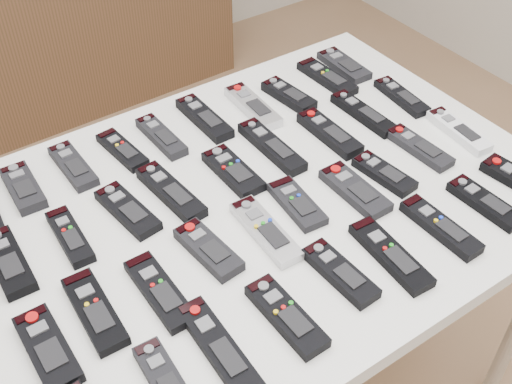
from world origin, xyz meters
TOP-DOWN VIEW (x-y plane):
  - table at (0.06, 0.07)m, footprint 1.25×0.88m
  - sideboard at (0.24, 1.78)m, footprint 1.46×0.40m
  - remote_1 at (-0.34, 0.36)m, footprint 0.06×0.15m
  - remote_2 at (-0.22, 0.37)m, footprint 0.05×0.17m
  - remote_3 at (-0.11, 0.37)m, footprint 0.06×0.16m
  - remote_4 at (-0.01, 0.36)m, footprint 0.05×0.17m
  - remote_5 at (0.11, 0.36)m, footprint 0.05×0.19m
  - remote_6 at (0.23, 0.34)m, footprint 0.06×0.19m
  - remote_7 at (0.33, 0.33)m, footprint 0.07×0.16m
  - remote_8 at (0.47, 0.34)m, footprint 0.06×0.19m
  - remote_9 at (0.54, 0.36)m, footprint 0.06×0.17m
  - remote_10 at (-0.43, 0.18)m, footprint 0.06×0.17m
  - remote_11 at (-0.31, 0.17)m, footprint 0.05×0.16m
  - remote_12 at (-0.19, 0.18)m, footprint 0.08×0.17m
  - remote_13 at (-0.09, 0.17)m, footprint 0.07×0.20m
  - remote_14 at (0.06, 0.16)m, footprint 0.06×0.17m
  - remote_15 at (0.18, 0.18)m, footprint 0.05×0.21m
  - remote_16 at (0.32, 0.14)m, footprint 0.05×0.19m
  - remote_17 at (0.44, 0.16)m, footprint 0.05×0.20m
  - remote_18 at (0.57, 0.16)m, footprint 0.06×0.17m
  - remote_19 at (-0.44, -0.05)m, footprint 0.06×0.17m
  - remote_20 at (-0.35, -0.02)m, footprint 0.06×0.18m
  - remote_21 at (-0.23, -0.05)m, footprint 0.06×0.18m
  - remote_22 at (-0.11, -0.01)m, footprint 0.07×0.16m
  - remote_23 at (0.01, -0.03)m, footprint 0.06×0.19m
  - remote_24 at (0.11, -0.00)m, footprint 0.07×0.16m
  - remote_25 at (0.24, -0.04)m, footprint 0.06×0.17m
  - remote_26 at (0.33, -0.03)m, footprint 0.07×0.15m
  - remote_27 at (0.45, -0.01)m, footprint 0.06×0.17m
  - remote_28 at (0.58, -0.02)m, footprint 0.06×0.18m
  - remote_30 at (-0.31, -0.22)m, footprint 0.05×0.16m
  - remote_31 at (-0.21, -0.21)m, footprint 0.06×0.21m
  - remote_32 at (-0.08, -0.22)m, footprint 0.06×0.18m
  - remote_33 at (0.06, -0.20)m, footprint 0.06×0.17m
  - remote_34 at (0.17, -0.22)m, footprint 0.06×0.20m
  - remote_35 at (0.31, -0.22)m, footprint 0.05×0.18m
  - remote_36 at (0.43, -0.22)m, footprint 0.06×0.17m

SIDE VIEW (x-z plane):
  - sideboard at x=0.24m, z-range 0.00..0.73m
  - table at x=0.06m, z-range 0.33..1.11m
  - remote_3 at x=-0.11m, z-range 0.78..0.80m
  - remote_18 at x=0.57m, z-range 0.78..0.80m
  - remote_24 at x=0.11m, z-range 0.78..0.80m
  - remote_9 at x=0.54m, z-range 0.78..0.80m
  - remote_2 at x=-0.22m, z-range 0.78..0.80m
  - remote_8 at x=0.47m, z-range 0.78..0.80m
  - remote_12 at x=-0.19m, z-range 0.78..0.80m
  - remote_27 at x=0.45m, z-range 0.78..0.80m
  - remote_21 at x=-0.23m, z-range 0.78..0.80m
  - remote_23 at x=0.01m, z-range 0.78..0.80m
  - remote_26 at x=0.33m, z-range 0.78..0.80m
  - remote_31 at x=-0.21m, z-range 0.78..0.80m
  - remote_28 at x=0.58m, z-range 0.78..0.80m
  - remote_17 at x=0.44m, z-range 0.78..0.80m
  - remote_4 at x=-0.01m, z-range 0.78..0.80m
  - remote_34 at x=0.17m, z-range 0.78..0.80m
  - remote_11 at x=-0.31m, z-range 0.78..0.80m
  - remote_20 at x=-0.35m, z-range 0.78..0.80m
  - remote_36 at x=0.43m, z-range 0.78..0.80m
  - remote_14 at x=0.06m, z-range 0.78..0.80m
  - remote_30 at x=-0.31m, z-range 0.78..0.80m
  - remote_25 at x=0.24m, z-range 0.78..0.80m
  - remote_5 at x=0.11m, z-range 0.78..0.80m
  - remote_1 at x=-0.34m, z-range 0.78..0.80m
  - remote_7 at x=0.33m, z-range 0.78..0.80m
  - remote_6 at x=0.23m, z-range 0.78..0.80m
  - remote_35 at x=0.31m, z-range 0.78..0.80m
  - remote_33 at x=0.06m, z-range 0.78..0.80m
  - remote_10 at x=-0.43m, z-range 0.78..0.80m
  - remote_16 at x=0.32m, z-range 0.78..0.80m
  - remote_32 at x=-0.08m, z-range 0.78..0.80m
  - remote_22 at x=-0.11m, z-range 0.78..0.80m
  - remote_13 at x=-0.09m, z-range 0.78..0.80m
  - remote_15 at x=0.18m, z-range 0.78..0.80m
  - remote_19 at x=-0.44m, z-range 0.78..0.80m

